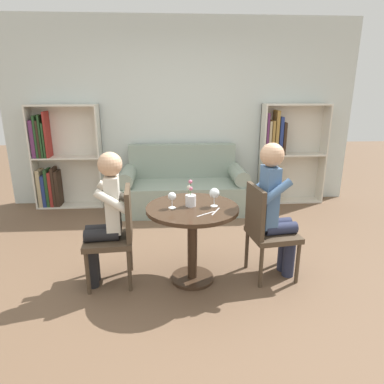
{
  "coord_description": "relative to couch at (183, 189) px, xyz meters",
  "views": [
    {
      "loc": [
        -0.2,
        -2.84,
        1.75
      ],
      "look_at": [
        0.0,
        0.05,
        0.85
      ],
      "focal_mm": 32.0,
      "sensor_mm": 36.0,
      "label": 1
    }
  ],
  "objects": [
    {
      "name": "wine_glass_right",
      "position": [
        0.19,
        -1.96,
        0.54
      ],
      "size": [
        0.09,
        0.09,
        0.17
      ],
      "color": "white",
      "rests_on": "round_table"
    },
    {
      "name": "knife_left_setting",
      "position": [
        0.19,
        -2.09,
        0.42
      ],
      "size": [
        0.1,
        0.17,
        0.0
      ],
      "color": "silver",
      "rests_on": "round_table"
    },
    {
      "name": "chair_right",
      "position": [
        0.68,
        -1.94,
        0.18
      ],
      "size": [
        0.47,
        0.47,
        0.9
      ],
      "rotation": [
        0.0,
        0.0,
        1.71
      ],
      "color": "#473828",
      "rests_on": "ground_plane"
    },
    {
      "name": "flower_vase",
      "position": [
        -0.01,
        -1.94,
        0.49
      ],
      "size": [
        0.09,
        0.09,
        0.24
      ],
      "color": "silver",
      "rests_on": "round_table"
    },
    {
      "name": "chair_left",
      "position": [
        -0.68,
        -1.94,
        0.18
      ],
      "size": [
        0.45,
        0.45,
        0.9
      ],
      "rotation": [
        0.0,
        0.0,
        -1.49
      ],
      "color": "#473828",
      "rests_on": "ground_plane"
    },
    {
      "name": "fork_left_setting",
      "position": [
        0.1,
        -2.15,
        0.42
      ],
      "size": [
        0.16,
        0.12,
        0.0
      ],
      "color": "silver",
      "rests_on": "round_table"
    },
    {
      "name": "bookshelf_right",
      "position": [
        1.54,
        0.27,
        0.42
      ],
      "size": [
        0.98,
        0.28,
        1.5
      ],
      "color": "silver",
      "rests_on": "ground_plane"
    },
    {
      "name": "back_wall",
      "position": [
        0.0,
        0.42,
        1.04
      ],
      "size": [
        5.2,
        0.05,
        2.7
      ],
      "color": "silver",
      "rests_on": "ground_plane"
    },
    {
      "name": "person_left",
      "position": [
        -0.77,
        -1.95,
        0.35
      ],
      "size": [
        0.43,
        0.36,
        1.22
      ],
      "rotation": [
        0.0,
        0.0,
        -1.49
      ],
      "color": "black",
      "rests_on": "ground_plane"
    },
    {
      "name": "wine_glass_left",
      "position": [
        -0.18,
        -1.98,
        0.52
      ],
      "size": [
        0.07,
        0.07,
        0.14
      ],
      "color": "white",
      "rests_on": "round_table"
    },
    {
      "name": "ground_plane",
      "position": [
        0.0,
        -1.96,
        -0.31
      ],
      "size": [
        16.0,
        16.0,
        0.0
      ],
      "primitive_type": "plane",
      "color": "brown"
    },
    {
      "name": "bookshelf_left",
      "position": [
        -1.83,
        0.27,
        0.37
      ],
      "size": [
        0.98,
        0.28,
        1.5
      ],
      "color": "silver",
      "rests_on": "ground_plane"
    },
    {
      "name": "couch",
      "position": [
        0.0,
        0.0,
        0.0
      ],
      "size": [
        1.8,
        0.8,
        0.92
      ],
      "color": "gray",
      "rests_on": "ground_plane"
    },
    {
      "name": "person_right",
      "position": [
        0.77,
        -1.92,
        0.38
      ],
      "size": [
        0.45,
        0.38,
        1.28
      ],
      "rotation": [
        0.0,
        0.0,
        1.71
      ],
      "color": "#282D47",
      "rests_on": "ground_plane"
    },
    {
      "name": "round_table",
      "position": [
        0.0,
        -1.96,
        0.25
      ],
      "size": [
        0.82,
        0.82,
        0.73
      ],
      "color": "#382619",
      "rests_on": "ground_plane"
    }
  ]
}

